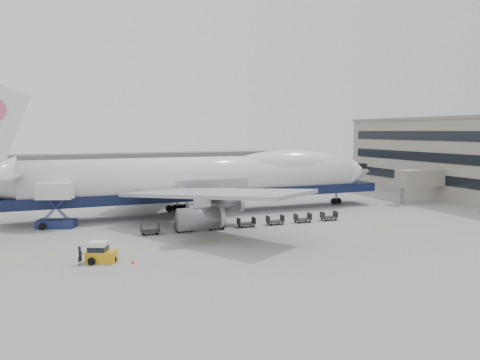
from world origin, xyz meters
name	(u,v)px	position (x,y,z in m)	size (l,w,h in m)	color
ground	(227,228)	(0.00, 0.00, 0.00)	(260.00, 260.00, 0.00)	gray
apron_line	(243,237)	(0.00, -6.00, 0.01)	(60.00, 0.15, 0.01)	gold
hangar	(101,167)	(-10.00, 70.00, 3.50)	(110.00, 8.00, 7.00)	slate
airliner	(204,178)	(0.64, 12.00, 5.62)	(67.00, 55.30, 19.98)	white
catering_truck	(56,202)	(-21.18, 8.52, 3.44)	(5.43, 4.48, 6.08)	#1A234E
baggage_tug	(100,253)	(-17.21, -10.91, 0.92)	(3.22, 2.55, 2.08)	gold
ground_worker	(80,256)	(-19.10, -11.16, 0.92)	(0.67, 0.44, 1.84)	black
traffic_cone	(133,261)	(-14.33, -12.72, 0.25)	(0.35, 0.35, 0.52)	#E54E0C
dolly_0	(150,231)	(-10.32, -0.43, 0.53)	(2.30, 1.35, 1.30)	#2D2D30
dolly_1	(184,228)	(-5.99, -0.43, 0.53)	(2.30, 1.35, 1.30)	#2D2D30
dolly_2	(216,225)	(-1.66, -0.43, 0.53)	(2.30, 1.35, 1.30)	#2D2D30
dolly_3	(246,223)	(2.67, -0.43, 0.53)	(2.30, 1.35, 1.30)	#2D2D30
dolly_4	(275,221)	(7.00, -0.43, 0.53)	(2.30, 1.35, 1.30)	#2D2D30
dolly_5	(303,219)	(11.33, -0.43, 0.53)	(2.30, 1.35, 1.30)	#2D2D30
dolly_6	(329,217)	(15.66, -0.43, 0.53)	(2.30, 1.35, 1.30)	#2D2D30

